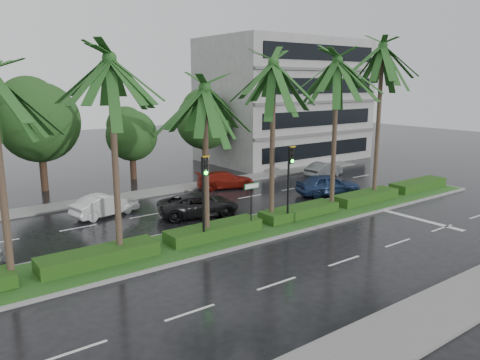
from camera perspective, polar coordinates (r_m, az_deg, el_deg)
ground at (r=25.09m, az=3.87°, el=-6.43°), size 120.00×120.00×0.00m
near_sidewalk at (r=19.10m, az=24.77°, el=-13.43°), size 40.00×2.40×0.12m
far_sidewalk at (r=34.72m, az=-9.11°, el=-1.26°), size 40.00×2.00×0.12m
median at (r=25.80m, az=2.42°, el=-5.71°), size 36.00×4.00×0.15m
hedge at (r=25.69m, az=2.43°, el=-4.92°), size 35.20×1.40×0.60m
lane_markings at (r=26.80m, az=9.43°, el=-5.35°), size 34.00×13.06×0.01m
palm_row at (r=23.84m, az=0.20°, el=12.47°), size 26.30×4.20×10.77m
signal_median_left at (r=22.22m, az=-4.39°, el=-0.82°), size 0.34×0.42×4.36m
signal_median_right at (r=25.52m, az=6.09°, el=0.81°), size 0.34×0.42×4.36m
street_sign at (r=24.25m, az=1.41°, el=-1.83°), size 0.95×0.09×2.60m
bg_trees at (r=38.41m, az=-15.30°, el=6.88°), size 33.00×5.75×8.30m
building at (r=48.61m, az=5.43°, el=9.64°), size 16.00×10.00×12.00m
car_white at (r=29.06m, az=-16.14°, el=-2.95°), size 2.22×4.23×1.33m
car_darkgrey at (r=28.07m, az=-5.08°, el=-3.03°), size 3.46×5.25×1.34m
car_red at (r=35.20m, az=-1.78°, el=0.01°), size 3.17×4.69×1.26m
car_blue at (r=33.51m, az=10.70°, el=-0.56°), size 3.32×4.86×1.54m
car_grey at (r=39.88m, az=10.17°, el=1.25°), size 1.96×4.03×1.27m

